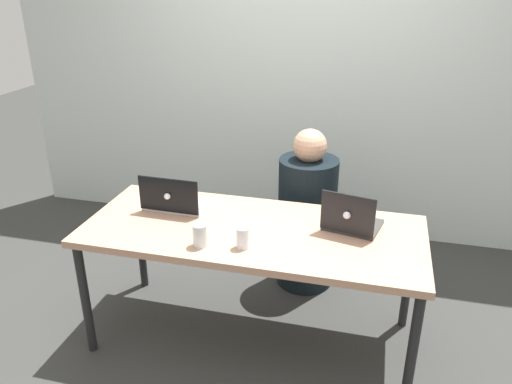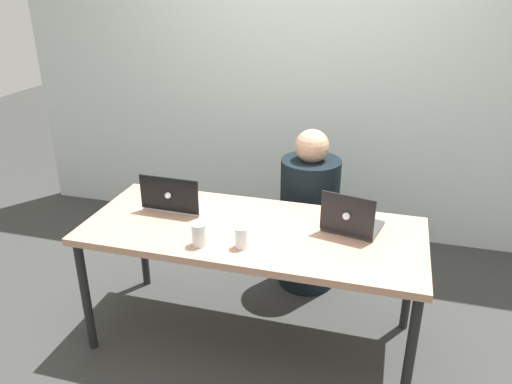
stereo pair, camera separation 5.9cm
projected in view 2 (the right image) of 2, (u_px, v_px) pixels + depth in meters
name	position (u px, v px, depth m)	size (l,w,h in m)	color
ground_plane	(253.00, 336.00, 2.99)	(12.00, 12.00, 0.00)	#333431
back_wall	(308.00, 74.00, 3.83)	(4.78, 0.10, 2.57)	silver
desk	(252.00, 238.00, 2.72)	(1.84, 0.77, 0.73)	tan
person_at_center	(309.00, 219.00, 3.33)	(0.44, 0.44, 1.11)	black
laptop_back_right	(351.00, 222.00, 2.65)	(0.33, 0.30, 0.24)	#3B3B3A
laptop_back_left	(176.00, 201.00, 2.91)	(0.36, 0.26, 0.22)	silver
water_glass_center	(241.00, 239.00, 2.49)	(0.07, 0.07, 0.11)	silver
water_glass_left	(199.00, 236.00, 2.51)	(0.08, 0.08, 0.12)	silver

